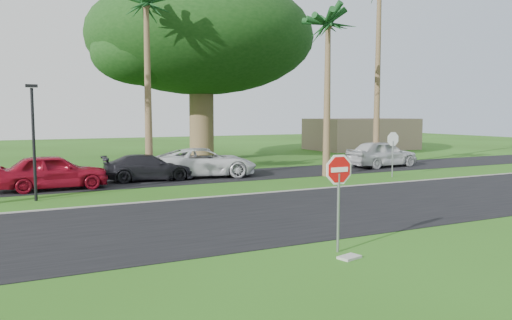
{
  "coord_description": "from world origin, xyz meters",
  "views": [
    {
      "loc": [
        -6.82,
        -13.16,
        3.49
      ],
      "look_at": [
        1.2,
        3.1,
        1.8
      ],
      "focal_mm": 35.0,
      "sensor_mm": 36.0,
      "label": 1
    }
  ],
  "objects": [
    {
      "name": "ground",
      "position": [
        0.0,
        0.0,
        0.0
      ],
      "size": [
        120.0,
        120.0,
        0.0
      ],
      "primitive_type": "plane",
      "color": "#254B12",
      "rests_on": "ground"
    },
    {
      "name": "road",
      "position": [
        0.0,
        2.0,
        0.01
      ],
      "size": [
        120.0,
        8.0,
        0.02
      ],
      "primitive_type": "cube",
      "color": "black",
      "rests_on": "ground"
    },
    {
      "name": "parking_strip",
      "position": [
        0.0,
        12.5,
        0.01
      ],
      "size": [
        120.0,
        5.0,
        0.02
      ],
      "primitive_type": "cube",
      "color": "black",
      "rests_on": "ground"
    },
    {
      "name": "curb",
      "position": [
        0.0,
        6.05,
        0.03
      ],
      "size": [
        120.0,
        0.12,
        0.06
      ],
      "primitive_type": "cube",
      "color": "gray",
      "rests_on": "ground"
    },
    {
      "name": "stop_sign_near",
      "position": [
        0.5,
        -3.0,
        1.77
      ],
      "size": [
        1.05,
        0.07,
        2.62
      ],
      "color": "gray",
      "rests_on": "ground"
    },
    {
      "name": "stop_sign_far",
      "position": [
        12.0,
        8.0,
        1.77
      ],
      "size": [
        1.05,
        0.07,
        2.62
      ],
      "rotation": [
        0.0,
        0.0,
        3.14
      ],
      "color": "gray",
      "rests_on": "ground"
    },
    {
      "name": "palm_center",
      "position": [
        0.0,
        14.0,
        9.16
      ],
      "size": [
        5.0,
        5.0,
        10.5
      ],
      "color": "brown",
      "rests_on": "ground"
    },
    {
      "name": "palm_right_near",
      "position": [
        9.0,
        10.0,
        8.19
      ],
      "size": [
        5.0,
        5.0,
        9.5
      ],
      "color": "brown",
      "rests_on": "ground"
    },
    {
      "name": "canopy_tree",
      "position": [
        6.0,
        22.0,
        8.95
      ],
      "size": [
        16.5,
        16.5,
        13.12
      ],
      "color": "brown",
      "rests_on": "ground"
    },
    {
      "name": "streetlight_right",
      "position": [
        -6.0,
        8.5,
        2.65
      ],
      "size": [
        0.45,
        0.25,
        4.64
      ],
      "color": "black",
      "rests_on": "ground"
    },
    {
      "name": "building_far",
      "position": [
        24.0,
        26.0,
        1.5
      ],
      "size": [
        10.0,
        6.0,
        3.0
      ],
      "primitive_type": "cube",
      "color": "gray",
      "rests_on": "ground"
    },
    {
      "name": "car_red",
      "position": [
        -5.11,
        11.29,
        0.82
      ],
      "size": [
        4.84,
        2.02,
        1.64
      ],
      "primitive_type": "imported",
      "rotation": [
        0.0,
        0.0,
        1.59
      ],
      "color": "maroon",
      "rests_on": "ground"
    },
    {
      "name": "car_dark",
      "position": [
        -0.44,
        12.43,
        0.68
      ],
      "size": [
        4.85,
        2.36,
        1.36
      ],
      "primitive_type": "imported",
      "rotation": [
        0.0,
        0.0,
        1.47
      ],
      "color": "black",
      "rests_on": "ground"
    },
    {
      "name": "car_minivan",
      "position": [
        2.73,
        12.62,
        0.79
      ],
      "size": [
        6.16,
        3.85,
        1.59
      ],
      "primitive_type": "imported",
      "rotation": [
        0.0,
        0.0,
        1.34
      ],
      "color": "silver",
      "rests_on": "ground"
    },
    {
      "name": "car_pickup",
      "position": [
        14.92,
        12.32,
        0.86
      ],
      "size": [
        5.25,
        2.54,
        1.73
      ],
      "primitive_type": "imported",
      "rotation": [
        0.0,
        0.0,
        1.67
      ],
      "color": "silver",
      "rests_on": "ground"
    },
    {
      "name": "utility_slab",
      "position": [
        0.42,
        -3.6,
        0.03
      ],
      "size": [
        0.62,
        0.48,
        0.06
      ],
      "primitive_type": "cube",
      "rotation": [
        0.0,
        0.0,
        0.25
      ],
      "color": "#979890",
      "rests_on": "ground"
    }
  ]
}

